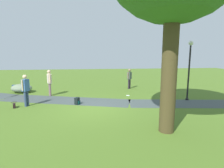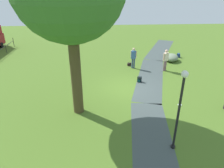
{
  "view_description": "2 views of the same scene",
  "coord_description": "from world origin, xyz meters",
  "px_view_note": "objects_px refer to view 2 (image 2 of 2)",
  "views": [
    {
      "loc": [
        0.12,
        9.49,
        2.94
      ],
      "look_at": [
        -0.89,
        0.5,
        1.4
      ],
      "focal_mm": 29.6,
      "sensor_mm": 36.0,
      "label": 1
    },
    {
      "loc": [
        -12.75,
        1.91,
        6.53
      ],
      "look_at": [
        -0.94,
        1.19,
        0.8
      ],
      "focal_mm": 33.63,
      "sensor_mm": 36.0,
      "label": 2
    }
  ],
  "objects_px": {
    "man_near_boulder": "(166,59)",
    "backpack_by_boulder": "(179,55)",
    "lamp_post": "(180,104)",
    "lawn_boulder": "(171,58)",
    "woman_with_handbag": "(134,56)",
    "spare_backpack_on_lawn": "(139,79)",
    "frisbee_on_grass": "(180,105)",
    "handbag_on_grass": "(129,64)"
  },
  "relations": [
    {
      "from": "lamp_post",
      "to": "man_near_boulder",
      "type": "xyz_separation_m",
      "value": [
        8.83,
        -2.18,
        -1.2
      ]
    },
    {
      "from": "man_near_boulder",
      "to": "spare_backpack_on_lawn",
      "type": "distance_m",
      "value": 3.29
    },
    {
      "from": "lawn_boulder",
      "to": "man_near_boulder",
      "type": "relative_size",
      "value": 1.09
    },
    {
      "from": "man_near_boulder",
      "to": "backpack_by_boulder",
      "type": "height_order",
      "value": "man_near_boulder"
    },
    {
      "from": "lamp_post",
      "to": "spare_backpack_on_lawn",
      "type": "height_order",
      "value": "lamp_post"
    },
    {
      "from": "backpack_by_boulder",
      "to": "handbag_on_grass",
      "type": "bearing_deg",
      "value": 111.19
    },
    {
      "from": "woman_with_handbag",
      "to": "frisbee_on_grass",
      "type": "relative_size",
      "value": 7.53
    },
    {
      "from": "lamp_post",
      "to": "lawn_boulder",
      "type": "height_order",
      "value": "lamp_post"
    },
    {
      "from": "lamp_post",
      "to": "man_near_boulder",
      "type": "bearing_deg",
      "value": -13.88
    },
    {
      "from": "lawn_boulder",
      "to": "frisbee_on_grass",
      "type": "relative_size",
      "value": 8.31
    },
    {
      "from": "woman_with_handbag",
      "to": "handbag_on_grass",
      "type": "relative_size",
      "value": 5.03
    },
    {
      "from": "lamp_post",
      "to": "woman_with_handbag",
      "type": "distance_m",
      "value": 9.64
    },
    {
      "from": "woman_with_handbag",
      "to": "handbag_on_grass",
      "type": "bearing_deg",
      "value": 23.71
    },
    {
      "from": "lamp_post",
      "to": "lawn_boulder",
      "type": "distance_m",
      "value": 11.85
    },
    {
      "from": "backpack_by_boulder",
      "to": "lamp_post",
      "type": "bearing_deg",
      "value": 159.57
    },
    {
      "from": "backpack_by_boulder",
      "to": "spare_backpack_on_lawn",
      "type": "height_order",
      "value": "same"
    },
    {
      "from": "man_near_boulder",
      "to": "spare_backpack_on_lawn",
      "type": "bearing_deg",
      "value": 129.61
    },
    {
      "from": "handbag_on_grass",
      "to": "frisbee_on_grass",
      "type": "relative_size",
      "value": 1.5
    },
    {
      "from": "lamp_post",
      "to": "backpack_by_boulder",
      "type": "relative_size",
      "value": 9.11
    },
    {
      "from": "woman_with_handbag",
      "to": "handbag_on_grass",
      "type": "distance_m",
      "value": 1.09
    },
    {
      "from": "lawn_boulder",
      "to": "woman_with_handbag",
      "type": "xyz_separation_m",
      "value": [
        -1.61,
        3.8,
        0.71
      ]
    },
    {
      "from": "frisbee_on_grass",
      "to": "man_near_boulder",
      "type": "bearing_deg",
      "value": -6.68
    },
    {
      "from": "lamp_post",
      "to": "backpack_by_boulder",
      "type": "bearing_deg",
      "value": -20.43
    },
    {
      "from": "lawn_boulder",
      "to": "frisbee_on_grass",
      "type": "distance_m",
      "value": 7.94
    },
    {
      "from": "handbag_on_grass",
      "to": "frisbee_on_grass",
      "type": "xyz_separation_m",
      "value": [
        -6.66,
        -2.12,
        -0.13
      ]
    },
    {
      "from": "lawn_boulder",
      "to": "man_near_boulder",
      "type": "height_order",
      "value": "man_near_boulder"
    },
    {
      "from": "handbag_on_grass",
      "to": "backpack_by_boulder",
      "type": "xyz_separation_m",
      "value": [
        1.97,
        -5.07,
        0.05
      ]
    },
    {
      "from": "lamp_post",
      "to": "spare_backpack_on_lawn",
      "type": "xyz_separation_m",
      "value": [
        6.8,
        0.27,
        -2.05
      ]
    },
    {
      "from": "lawn_boulder",
      "to": "handbag_on_grass",
      "type": "distance_m",
      "value": 4.18
    },
    {
      "from": "backpack_by_boulder",
      "to": "man_near_boulder",
      "type": "bearing_deg",
      "value": 144.58
    },
    {
      "from": "handbag_on_grass",
      "to": "lamp_post",
      "type": "bearing_deg",
      "value": -176.82
    },
    {
      "from": "lawn_boulder",
      "to": "handbag_on_grass",
      "type": "relative_size",
      "value": 5.55
    },
    {
      "from": "woman_with_handbag",
      "to": "man_near_boulder",
      "type": "distance_m",
      "value": 2.6
    },
    {
      "from": "lamp_post",
      "to": "spare_backpack_on_lawn",
      "type": "bearing_deg",
      "value": 2.28
    },
    {
      "from": "man_near_boulder",
      "to": "handbag_on_grass",
      "type": "xyz_separation_m",
      "value": [
        1.3,
        2.74,
        -0.9
      ]
    },
    {
      "from": "lawn_boulder",
      "to": "woman_with_handbag",
      "type": "distance_m",
      "value": 4.18
    },
    {
      "from": "lamp_post",
      "to": "spare_backpack_on_lawn",
      "type": "distance_m",
      "value": 7.1
    },
    {
      "from": "man_near_boulder",
      "to": "woman_with_handbag",
      "type": "bearing_deg",
      "value": 73.67
    },
    {
      "from": "handbag_on_grass",
      "to": "spare_backpack_on_lawn",
      "type": "distance_m",
      "value": 3.35
    },
    {
      "from": "man_near_boulder",
      "to": "spare_backpack_on_lawn",
      "type": "relative_size",
      "value": 4.44
    },
    {
      "from": "backpack_by_boulder",
      "to": "spare_backpack_on_lawn",
      "type": "relative_size",
      "value": 1.0
    },
    {
      "from": "woman_with_handbag",
      "to": "spare_backpack_on_lawn",
      "type": "height_order",
      "value": "woman_with_handbag"
    }
  ]
}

